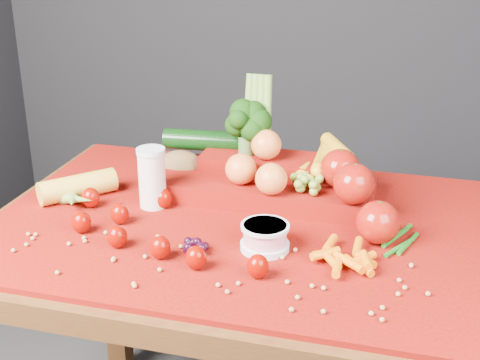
% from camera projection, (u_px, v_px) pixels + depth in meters
% --- Properties ---
extents(table, '(1.10, 0.80, 0.75)m').
position_uv_depth(table, '(238.00, 264.00, 1.50)').
color(table, '#391A0C').
rests_on(table, ground).
extents(red_cloth, '(1.05, 0.75, 0.01)m').
position_uv_depth(red_cloth, '(238.00, 223.00, 1.46)').
color(red_cloth, maroon).
rests_on(red_cloth, table).
extents(milk_glass, '(0.06, 0.06, 0.14)m').
position_uv_depth(milk_glass, '(152.00, 176.00, 1.50)').
color(milk_glass, silver).
rests_on(milk_glass, red_cloth).
extents(yogurt_bowl, '(0.10, 0.10, 0.05)m').
position_uv_depth(yogurt_bowl, '(265.00, 236.00, 1.32)').
color(yogurt_bowl, silver).
rests_on(yogurt_bowl, red_cloth).
extents(strawberry_scatter, '(0.48, 0.28, 0.05)m').
position_uv_depth(strawberry_scatter, '(145.00, 227.00, 1.37)').
color(strawberry_scatter, '#7F0500').
rests_on(strawberry_scatter, red_cloth).
extents(dark_grape_cluster, '(0.06, 0.05, 0.03)m').
position_uv_depth(dark_grape_cluster, '(196.00, 246.00, 1.32)').
color(dark_grape_cluster, black).
rests_on(dark_grape_cluster, red_cloth).
extents(soybean_scatter, '(0.84, 0.24, 0.01)m').
position_uv_depth(soybean_scatter, '(209.00, 263.00, 1.27)').
color(soybean_scatter, '#AF844B').
rests_on(soybean_scatter, red_cloth).
extents(corn_ear, '(0.25, 0.26, 0.06)m').
position_uv_depth(corn_ear, '(74.00, 195.00, 1.53)').
color(corn_ear, gold).
rests_on(corn_ear, red_cloth).
extents(potato, '(0.12, 0.08, 0.08)m').
position_uv_depth(potato, '(181.00, 166.00, 1.65)').
color(potato, brown).
rests_on(potato, red_cloth).
extents(baby_carrot_pile, '(0.17, 0.17, 0.03)m').
position_uv_depth(baby_carrot_pile, '(341.00, 256.00, 1.27)').
color(baby_carrot_pile, orange).
rests_on(baby_carrot_pile, red_cloth).
extents(green_bean_pile, '(0.14, 0.12, 0.01)m').
position_uv_depth(green_bean_pile, '(400.00, 240.00, 1.36)').
color(green_bean_pile, '#1A5A14').
rests_on(green_bean_pile, red_cloth).
extents(produce_mound, '(0.60, 0.37, 0.27)m').
position_uv_depth(produce_mound, '(278.00, 173.00, 1.55)').
color(produce_mound, maroon).
rests_on(produce_mound, red_cloth).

